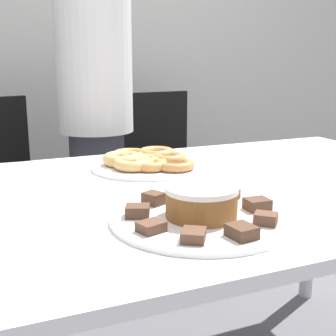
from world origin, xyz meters
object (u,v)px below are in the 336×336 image
plate_donuts (145,167)px  office_chair_right (166,188)px  person_standing (96,119)px  plate_cake (201,219)px  frosted_cake (202,201)px

plate_donuts → office_chair_right: bearing=62.5°
person_standing → plate_donuts: 0.58m
office_chair_right → plate_donuts: office_chair_right is taller
person_standing → office_chair_right: size_ratio=1.72×
plate_cake → office_chair_right: bearing=70.3°
plate_cake → person_standing: bearing=87.1°
plate_cake → frosted_cake: (-0.00, 0.00, 0.04)m
office_chair_right → frosted_cake: (-0.45, -1.25, 0.35)m
office_chair_right → plate_donuts: (-0.39, -0.74, 0.31)m
frosted_cake → plate_donuts: bearing=83.0°
person_standing → frosted_cake: bearing=-92.9°
plate_cake → plate_donuts: size_ratio=1.15×
person_standing → plate_donuts: bearing=-89.1°
office_chair_right → plate_cake: size_ratio=2.29×
office_chair_right → plate_cake: 1.37m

